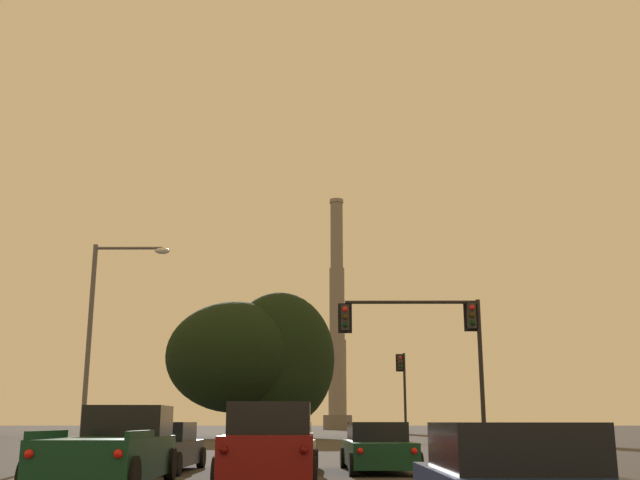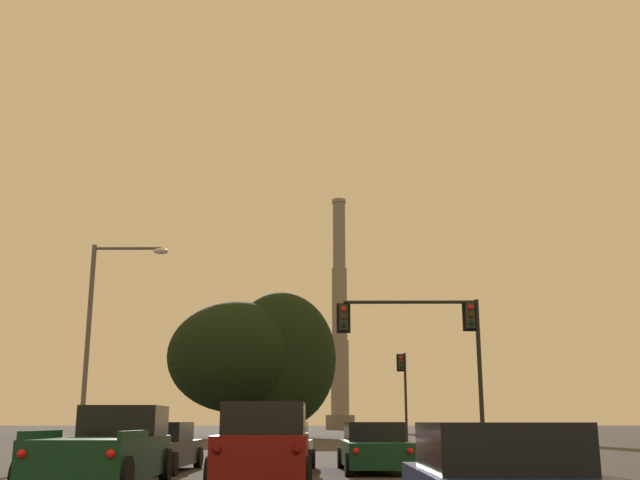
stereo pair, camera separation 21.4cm
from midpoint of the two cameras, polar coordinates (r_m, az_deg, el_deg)
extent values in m
cube|color=#0F3823|center=(22.97, 4.45, -15.91)|extent=(1.98, 4.67, 0.70)
cube|color=black|center=(23.18, 4.36, -14.34)|extent=(1.71, 2.26, 0.55)
cylinder|color=black|center=(24.80, 1.87, -16.25)|extent=(0.25, 0.65, 0.64)
cylinder|color=black|center=(24.97, 6.07, -16.17)|extent=(0.25, 0.65, 0.64)
cylinder|color=black|center=(21.01, 2.53, -16.71)|extent=(0.25, 0.65, 0.64)
cylinder|color=black|center=(21.21, 7.48, -16.58)|extent=(0.25, 0.65, 0.64)
sphere|color=red|center=(20.59, 3.07, -15.76)|extent=(0.17, 0.17, 0.17)
sphere|color=red|center=(20.76, 7.19, -15.66)|extent=(0.17, 0.17, 0.17)
cube|color=black|center=(9.30, 13.95, -15.03)|extent=(1.63, 2.21, 0.55)
cube|color=maroon|center=(17.65, -3.85, -16.09)|extent=(1.99, 4.83, 0.95)
cube|color=black|center=(17.75, -3.78, -13.41)|extent=(1.82, 2.82, 0.70)
cylinder|color=black|center=(19.66, -6.36, -16.67)|extent=(0.23, 0.76, 0.76)
cylinder|color=black|center=(19.56, -0.63, -16.77)|extent=(0.23, 0.76, 0.76)
cylinder|color=black|center=(15.84, -7.88, -17.37)|extent=(0.23, 0.76, 0.76)
cylinder|color=black|center=(15.71, -0.74, -17.52)|extent=(0.23, 0.76, 0.76)
sphere|color=#500705|center=(15.30, -7.45, -15.59)|extent=(0.17, 0.17, 0.17)
sphere|color=#500705|center=(15.19, -1.38, -15.71)|extent=(0.17, 0.17, 0.17)
cube|color=#0F3823|center=(17.76, -15.81, -15.68)|extent=(2.17, 5.46, 0.88)
cube|color=black|center=(19.45, -14.36, -13.19)|extent=(1.90, 1.86, 0.72)
cube|color=#0F3823|center=(16.68, -20.11, -13.75)|extent=(0.18, 2.43, 0.16)
cube|color=#0F3823|center=(16.19, -13.61, -14.21)|extent=(0.18, 2.43, 0.16)
cylinder|color=black|center=(20.15, -17.07, -16.05)|extent=(0.24, 0.81, 0.80)
cylinder|color=black|center=(19.72, -11.36, -16.43)|extent=(0.24, 0.81, 0.80)
cylinder|color=black|center=(15.95, -21.45, -16.49)|extent=(0.24, 0.81, 0.80)
cylinder|color=black|center=(15.41, -14.28, -17.12)|extent=(0.24, 0.81, 0.80)
sphere|color=red|center=(15.39, -21.40, -14.94)|extent=(0.17, 0.17, 0.17)
sphere|color=red|center=(14.92, -15.25, -15.45)|extent=(0.17, 0.17, 0.17)
cube|color=silver|center=(23.09, -2.72, -15.92)|extent=(1.81, 4.04, 0.72)
cube|color=black|center=(22.68, -2.78, -14.36)|extent=(1.60, 1.93, 0.55)
cylinder|color=black|center=(24.80, -4.43, -16.26)|extent=(0.23, 0.60, 0.60)
cylinder|color=black|center=(24.68, -0.38, -16.32)|extent=(0.23, 0.60, 0.60)
cylinder|color=black|center=(21.57, -5.40, -16.64)|extent=(0.23, 0.60, 0.60)
cylinder|color=black|center=(21.43, -0.74, -16.71)|extent=(0.23, 0.60, 0.60)
sphere|color=#500705|center=(21.15, -5.07, -15.66)|extent=(0.17, 0.17, 0.17)
sphere|color=#500705|center=(21.03, -1.24, -15.72)|extent=(0.17, 0.17, 0.17)
cube|color=#232328|center=(23.57, -12.03, -15.60)|extent=(1.88, 4.63, 0.70)
cube|color=black|center=(23.78, -11.82, -14.08)|extent=(1.66, 2.23, 0.55)
cylinder|color=black|center=(25.64, -13.03, -15.84)|extent=(0.23, 0.64, 0.64)
cylinder|color=black|center=(25.26, -9.01, -16.05)|extent=(0.23, 0.64, 0.64)
cylinder|color=black|center=(21.97, -15.56, -16.11)|extent=(0.23, 0.64, 0.64)
cylinder|color=black|center=(21.54, -10.89, -16.41)|extent=(0.23, 0.64, 0.64)
sphere|color=red|center=(21.51, -15.41, -15.22)|extent=(0.17, 0.17, 0.17)
sphere|color=red|center=(21.15, -11.53, -15.46)|extent=(0.17, 0.17, 0.17)
cylinder|color=black|center=(54.44, 6.67, -11.82)|extent=(0.18, 0.18, 6.23)
cylinder|color=black|center=(54.44, 6.76, -15.05)|extent=(0.40, 0.40, 0.10)
cube|color=#282828|center=(54.55, 6.29, -9.26)|extent=(0.34, 0.34, 1.04)
cube|color=black|center=(54.72, 6.27, -9.28)|extent=(0.58, 0.03, 1.25)
sphere|color=red|center=(54.38, 6.30, -8.91)|extent=(0.22, 0.22, 0.22)
sphere|color=#352604|center=(54.36, 6.31, -9.25)|extent=(0.22, 0.22, 0.22)
sphere|color=black|center=(54.33, 6.32, -9.59)|extent=(0.22, 0.22, 0.22)
cylinder|color=black|center=(31.47, 12.30, -10.19)|extent=(0.18, 0.18, 6.36)
cylinder|color=black|center=(31.45, 12.60, -15.89)|extent=(0.40, 0.40, 0.10)
cube|color=#282828|center=(31.65, 11.55, -5.67)|extent=(0.34, 0.34, 1.04)
cube|color=black|center=(31.83, 11.49, -5.72)|extent=(0.58, 0.03, 1.25)
sphere|color=red|center=(31.52, 11.59, -5.04)|extent=(0.22, 0.22, 0.22)
sphere|color=#352604|center=(31.47, 11.62, -5.62)|extent=(0.22, 0.22, 0.22)
sphere|color=black|center=(31.43, 11.65, -6.21)|extent=(0.22, 0.22, 0.22)
cylinder|color=black|center=(31.36, 7.06, -4.72)|extent=(5.52, 0.14, 0.14)
sphere|color=black|center=(31.79, 12.02, -4.65)|extent=(0.18, 0.18, 0.18)
cube|color=#282828|center=(31.08, 2.01, -5.93)|extent=(0.34, 0.34, 1.04)
cube|color=black|center=(31.26, 2.00, -5.97)|extent=(0.58, 0.03, 1.25)
sphere|color=red|center=(30.94, 2.01, -5.29)|extent=(0.22, 0.22, 0.22)
sphere|color=#352604|center=(30.89, 2.01, -5.88)|extent=(0.22, 0.22, 0.22)
sphere|color=black|center=(30.85, 2.02, -6.47)|extent=(0.22, 0.22, 0.22)
cylinder|color=#56565B|center=(32.42, -17.14, -7.90)|extent=(0.20, 0.20, 8.73)
cylinder|color=#56565B|center=(32.67, -14.26, -0.62)|extent=(2.83, 0.12, 0.12)
sphere|color=#56565B|center=(33.06, -16.63, -0.62)|extent=(0.20, 0.20, 0.20)
ellipsoid|color=silver|center=(32.31, -11.85, -0.83)|extent=(0.64, 0.36, 0.26)
cylinder|color=slate|center=(140.88, 1.59, -13.73)|extent=(5.33, 5.33, 2.63)
cylinder|color=gray|center=(141.12, 1.57, -10.40)|extent=(3.33, 3.33, 13.75)
cylinder|color=gray|center=(142.57, 1.54, -4.87)|extent=(2.87, 2.87, 13.75)
cylinder|color=gray|center=(145.31, 1.50, 0.49)|extent=(2.40, 2.40, 13.75)
cylinder|color=gray|center=(147.04, 1.49, 2.96)|extent=(2.69, 2.69, 0.70)
cylinder|color=black|center=(72.39, -6.35, -13.34)|extent=(1.33, 1.33, 3.55)
ellipsoid|color=black|center=(72.64, -6.24, -8.83)|extent=(13.29, 11.96, 10.49)
cylinder|color=black|center=(72.72, -2.99, -13.83)|extent=(1.06, 1.06, 2.46)
ellipsoid|color=black|center=(72.96, -2.93, -9.05)|extent=(10.65, 9.58, 12.92)
camera|label=1|loc=(0.11, -89.86, -0.03)|focal=42.00mm
camera|label=2|loc=(0.11, 90.14, 0.03)|focal=42.00mm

